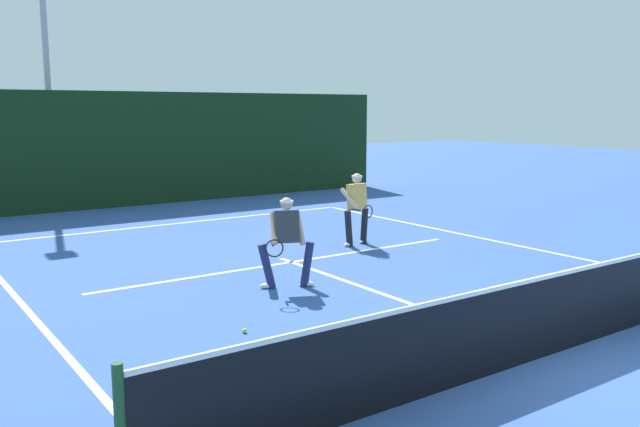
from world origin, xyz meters
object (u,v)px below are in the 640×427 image
tennis_ball (245,331)px  light_pole (44,31)px  player_far (357,206)px  player_near (287,239)px

tennis_ball → light_pole: 14.65m
player_far → light_pole: size_ratio=0.18×
player_near → light_pole: light_pole is taller
player_far → tennis_ball: (-4.85, -3.74, -0.84)m
tennis_ball → light_pole: (0.82, 13.65, 5.24)m
player_far → tennis_ball: size_ratio=24.21×
tennis_ball → light_pole: size_ratio=0.01×
light_pole → player_far: bearing=-67.9°
player_far → light_pole: light_pole is taller
tennis_ball → light_pole: bearing=86.6°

